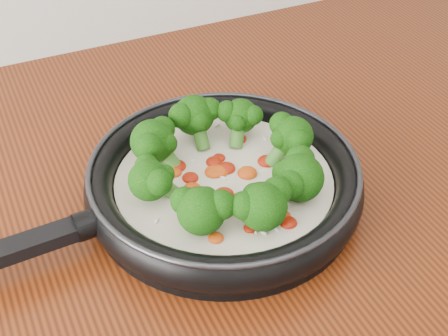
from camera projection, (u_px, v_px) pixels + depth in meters
name	position (u px, v px, depth m)	size (l,w,h in m)	color
skillet	(222.00, 180.00, 0.75)	(0.52, 0.34, 0.09)	black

